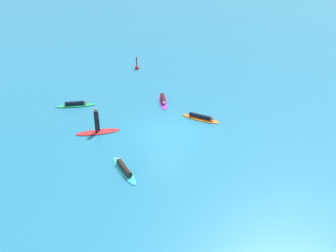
{
  "coord_description": "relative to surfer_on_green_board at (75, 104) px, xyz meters",
  "views": [
    {
      "loc": [
        -0.73,
        -20.55,
        11.73
      ],
      "look_at": [
        0.0,
        0.0,
        0.5
      ],
      "focal_mm": 38.28,
      "sensor_mm": 36.0,
      "label": 1
    }
  ],
  "objects": [
    {
      "name": "ground_plane",
      "position": [
        6.9,
        -4.34,
        -0.14
      ],
      "size": [
        120.0,
        120.0,
        0.0
      ],
      "primitive_type": "plane",
      "color": "teal",
      "rests_on": "ground"
    },
    {
      "name": "surfer_on_green_board",
      "position": [
        0.0,
        0.0,
        0.0
      ],
      "size": [
        3.04,
        0.97,
        0.4
      ],
      "rotation": [
        0.0,
        0.0,
        0.13
      ],
      "color": "#23B266",
      "rests_on": "ground_plane"
    },
    {
      "name": "surfer_on_teal_board",
      "position": [
        4.31,
        -8.55,
        0.01
      ],
      "size": [
        1.87,
        2.91,
        0.39
      ],
      "rotation": [
        0.0,
        0.0,
        2.04
      ],
      "color": "#33C6CC",
      "rests_on": "ground_plane"
    },
    {
      "name": "surfer_on_red_board",
      "position": [
        2.26,
        -4.16,
        0.28
      ],
      "size": [
        2.95,
        1.3,
        1.75
      ],
      "rotation": [
        0.0,
        0.0,
        3.35
      ],
      "color": "red",
      "rests_on": "ground_plane"
    },
    {
      "name": "surfer_on_purple_board",
      "position": [
        6.69,
        0.59,
        0.01
      ],
      "size": [
        0.81,
        3.19,
        0.41
      ],
      "rotation": [
        0.0,
        0.0,
        4.77
      ],
      "color": "purple",
      "rests_on": "ground_plane"
    },
    {
      "name": "surfer_on_orange_board",
      "position": [
        9.28,
        -2.49,
        -0.0
      ],
      "size": [
        2.76,
        1.99,
        0.37
      ],
      "rotation": [
        0.0,
        0.0,
        5.76
      ],
      "color": "orange",
      "rests_on": "ground_plane"
    },
    {
      "name": "marker_buoy",
      "position": [
        4.34,
        8.2,
        0.06
      ],
      "size": [
        0.4,
        0.4,
        1.29
      ],
      "color": "red",
      "rests_on": "ground_plane"
    }
  ]
}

